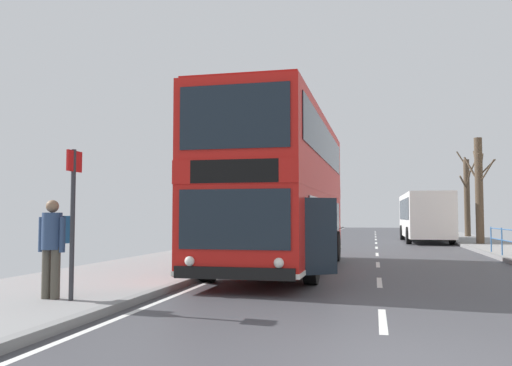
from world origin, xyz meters
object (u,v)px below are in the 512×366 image
(bus_stop_sign_near, at_px, (73,207))
(background_bus_far_lane, at_px, (425,216))
(double_decker_bus_main, at_px, (282,190))
(bare_tree_far_00, at_px, (479,189))
(bare_tree_far_01, at_px, (467,196))
(pedestrian_with_backpack, at_px, (53,241))

(bus_stop_sign_near, bearing_deg, background_bus_far_lane, 72.93)
(double_decker_bus_main, height_order, bus_stop_sign_near, double_decker_bus_main)
(bare_tree_far_00, distance_m, bare_tree_far_01, 10.61)
(background_bus_far_lane, bearing_deg, bus_stop_sign_near, -107.07)
(pedestrian_with_backpack, height_order, bus_stop_sign_near, bus_stop_sign_near)
(background_bus_far_lane, xyz_separation_m, bare_tree_far_01, (3.44, 6.03, 1.41))
(background_bus_far_lane, xyz_separation_m, bare_tree_far_00, (2.36, -4.53, 1.39))
(background_bus_far_lane, relative_size, pedestrian_with_backpack, 5.56)
(background_bus_far_lane, height_order, bare_tree_far_00, bare_tree_far_00)
(double_decker_bus_main, distance_m, bare_tree_far_00, 16.52)
(background_bus_far_lane, distance_m, bare_tree_far_00, 5.29)
(bare_tree_far_00, xyz_separation_m, bare_tree_far_01, (1.08, 10.55, 0.02))
(bus_stop_sign_near, distance_m, bare_tree_far_01, 34.24)
(double_decker_bus_main, distance_m, bare_tree_far_01, 26.60)
(bus_stop_sign_near, bearing_deg, pedestrian_with_backpack, 165.75)
(double_decker_bus_main, xyz_separation_m, pedestrian_with_backpack, (-2.85, -7.13, -1.20))
(bus_stop_sign_near, bearing_deg, bare_tree_far_00, 64.36)
(double_decker_bus_main, height_order, background_bus_far_lane, double_decker_bus_main)
(bus_stop_sign_near, relative_size, bare_tree_far_01, 0.42)
(pedestrian_with_backpack, bearing_deg, bus_stop_sign_near, -14.25)
(pedestrian_with_backpack, bearing_deg, bare_tree_far_01, 69.65)
(double_decker_bus_main, xyz_separation_m, bus_stop_sign_near, (-2.41, -7.24, -0.61))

